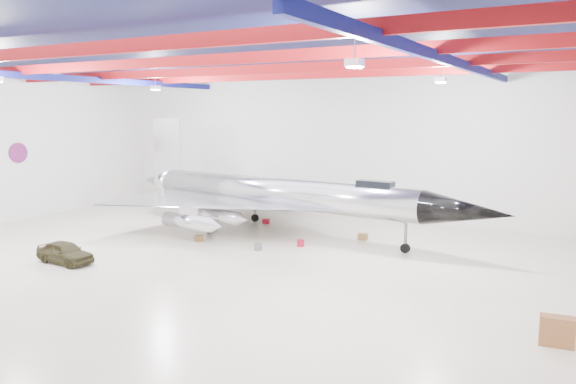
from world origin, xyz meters
The scene contains 14 objects.
floor centered at (0.00, 0.00, 0.00)m, with size 40.00×40.00×0.00m, color beige.
wall_back centered at (0.00, 15.00, 5.50)m, with size 40.00×40.00×0.00m, color silver.
ceiling centered at (0.00, 0.00, 11.00)m, with size 40.00×40.00×0.00m, color #0A0F38.
ceiling_structure centered at (0.00, 0.00, 10.32)m, with size 39.50×29.50×1.08m.
wall_roundel centered at (-19.94, 2.00, 5.00)m, with size 1.50×1.50×0.10m, color #B21414.
jet_aircraft centered at (-0.55, 6.93, 2.47)m, with size 27.59×17.13×7.52m.
jeep centered at (-6.88, -4.86, 0.59)m, with size 1.40×3.49×1.19m, color #312E18.
desk centered at (16.80, -3.88, 0.52)m, with size 1.13×0.57×1.04m, color brown.
crate_ply centered at (-3.87, 2.73, 0.18)m, with size 0.51×0.41×0.35m, color olive.
toolbox_red centered at (-3.08, 9.52, 0.17)m, with size 0.48×0.38×0.34m, color #A71024.
engine_drum centered at (0.64, 2.49, 0.20)m, with size 0.45×0.45×0.41m, color #59595B.
parts_bin centered at (4.95, 8.05, 0.20)m, with size 0.56×0.45×0.40m, color olive.
crate_small centered at (-5.26, 6.25, 0.13)m, with size 0.38×0.30×0.27m, color #59595B.
tool_chest centered at (2.34, 4.59, 0.20)m, with size 0.44×0.44×0.40m, color #A71024.
Camera 1 is at (17.65, -24.51, 8.02)m, focal length 35.00 mm.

